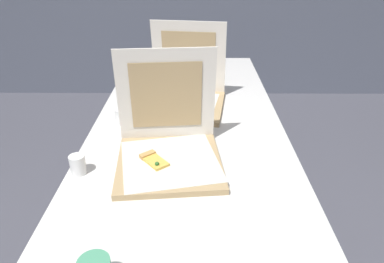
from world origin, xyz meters
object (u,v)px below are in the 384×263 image
(pizza_box_front, at_px, (168,147))
(cup_white_near_left, at_px, (78,165))
(table, at_px, (188,136))
(cup_white_mid, at_px, (122,117))
(pizza_box_middle, at_px, (185,94))

(pizza_box_front, bearing_deg, cup_white_near_left, -169.93)
(table, xyz_separation_m, cup_white_mid, (-0.30, 0.02, 0.09))
(table, distance_m, pizza_box_front, 0.31)
(cup_white_near_left, bearing_deg, cup_white_mid, 77.87)
(pizza_box_middle, xyz_separation_m, cup_white_near_left, (-0.37, -0.61, -0.02))
(table, bearing_deg, pizza_box_front, -103.37)
(table, distance_m, pizza_box_middle, 0.26)
(table, height_order, cup_white_mid, cup_white_mid)
(table, xyz_separation_m, pizza_box_middle, (-0.02, 0.24, 0.11))
(pizza_box_middle, distance_m, cup_white_near_left, 0.71)
(pizza_box_middle, height_order, cup_white_mid, pizza_box_middle)
(table, relative_size, pizza_box_middle, 5.01)
(pizza_box_middle, relative_size, cup_white_mid, 5.99)
(table, bearing_deg, pizza_box_middle, 93.76)
(pizza_box_front, relative_size, cup_white_near_left, 5.77)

